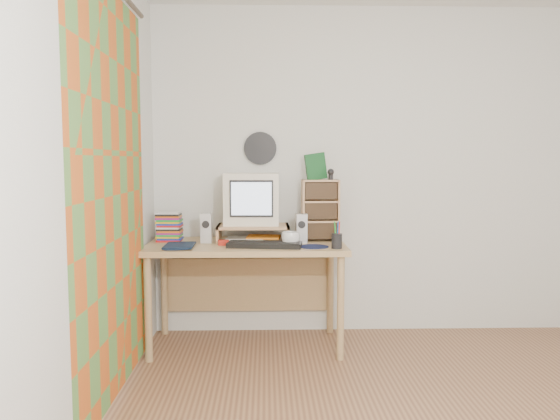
{
  "coord_description": "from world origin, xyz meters",
  "views": [
    {
      "loc": [
        -0.89,
        -2.46,
        1.34
      ],
      "look_at": [
        -0.79,
        1.33,
        0.99
      ],
      "focal_mm": 35.0,
      "sensor_mm": 36.0,
      "label": 1
    }
  ],
  "objects": [
    {
      "name": "pen_cup",
      "position": [
        -0.41,
        1.14,
        0.82
      ],
      "size": [
        0.09,
        0.09,
        0.14
      ],
      "primitive_type": null,
      "rotation": [
        0.0,
        0.0,
        0.31
      ],
      "color": "black",
      "rests_on": "desk"
    },
    {
      "name": "left_wall",
      "position": [
        -1.75,
        0.0,
        1.25
      ],
      "size": [
        0.0,
        3.5,
        3.5
      ],
      "primitive_type": "plane",
      "rotation": [
        1.57,
        0.0,
        1.57
      ],
      "color": "white",
      "rests_on": "floor"
    },
    {
      "name": "mug",
      "position": [
        -0.72,
        1.24,
        0.8
      ],
      "size": [
        0.15,
        0.15,
        0.1
      ],
      "primitive_type": "imported",
      "rotation": [
        0.0,
        0.0,
        -0.19
      ],
      "color": "white",
      "rests_on": "desk"
    },
    {
      "name": "webcam",
      "position": [
        -0.42,
        1.46,
        1.24
      ],
      "size": [
        0.05,
        0.05,
        0.08
      ],
      "primitive_type": null,
      "rotation": [
        0.0,
        0.0,
        -0.14
      ],
      "color": "black",
      "rests_on": "cd_rack"
    },
    {
      "name": "speaker_right",
      "position": [
        -0.63,
        1.4,
        0.85
      ],
      "size": [
        0.09,
        0.09,
        0.21
      ],
      "primitive_type": "cube",
      "rotation": [
        0.0,
        0.0,
        0.1
      ],
      "color": "silver",
      "rests_on": "desk"
    },
    {
      "name": "game_box",
      "position": [
        -0.52,
        1.51,
        1.29
      ],
      "size": [
        0.15,
        0.07,
        0.19
      ],
      "primitive_type": "cube",
      "rotation": [
        0.0,
        0.0,
        0.24
      ],
      "color": "#164F24",
      "rests_on": "cd_rack"
    },
    {
      "name": "diary",
      "position": [
        -1.57,
        1.21,
        0.77
      ],
      "size": [
        0.24,
        0.18,
        0.05
      ],
      "primitive_type": "imported",
      "rotation": [
        0.0,
        0.0,
        0.01
      ],
      "color": "#0D1A32",
      "rests_on": "desk"
    },
    {
      "name": "crt_monitor",
      "position": [
        -0.99,
        1.53,
        1.06
      ],
      "size": [
        0.4,
        0.4,
        0.37
      ],
      "primitive_type": "cube",
      "rotation": [
        0.0,
        0.0,
        -0.03
      ],
      "color": "silver",
      "rests_on": "monitor_riser"
    },
    {
      "name": "back_wall",
      "position": [
        0.0,
        1.75,
        1.25
      ],
      "size": [
        3.5,
        0.0,
        3.5
      ],
      "primitive_type": "plane",
      "rotation": [
        1.57,
        0.0,
        0.0
      ],
      "color": "white",
      "rests_on": "floor"
    },
    {
      "name": "mousepad",
      "position": [
        -0.56,
        1.21,
        0.75
      ],
      "size": [
        0.21,
        0.21,
        0.0
      ],
      "primitive_type": "cylinder",
      "rotation": [
        0.0,
        0.0,
        0.04
      ],
      "color": "#101835",
      "rests_on": "desk"
    },
    {
      "name": "keyboard",
      "position": [
        -0.9,
        1.21,
        0.77
      ],
      "size": [
        0.52,
        0.24,
        0.03
      ],
      "primitive_type": "cube",
      "rotation": [
        0.0,
        0.0,
        -0.14
      ],
      "color": "black",
      "rests_on": "desk"
    },
    {
      "name": "red_box",
      "position": [
        -1.18,
        1.3,
        0.77
      ],
      "size": [
        0.08,
        0.06,
        0.04
      ],
      "primitive_type": "cube",
      "rotation": [
        0.0,
        0.0,
        0.16
      ],
      "color": "#B11F12",
      "rests_on": "desk"
    },
    {
      "name": "papers",
      "position": [
        -0.98,
        1.47,
        0.77
      ],
      "size": [
        0.29,
        0.23,
        0.04
      ],
      "primitive_type": null,
      "rotation": [
        0.0,
        0.0,
        -0.11
      ],
      "color": "silver",
      "rests_on": "desk"
    },
    {
      "name": "dvd_stack",
      "position": [
        -1.59,
        1.5,
        0.87
      ],
      "size": [
        0.18,
        0.13,
        0.24
      ],
      "primitive_type": null,
      "rotation": [
        0.0,
        0.0,
        -0.04
      ],
      "color": "brown",
      "rests_on": "desk"
    },
    {
      "name": "curtain",
      "position": [
        -1.71,
        0.48,
        1.15
      ],
      "size": [
        0.0,
        2.2,
        2.2
      ],
      "primitive_type": "plane",
      "rotation": [
        1.57,
        0.0,
        1.57
      ],
      "color": "#C2551B",
      "rests_on": "left_wall"
    },
    {
      "name": "desk",
      "position": [
        -1.03,
        1.44,
        0.62
      ],
      "size": [
        1.4,
        0.7,
        0.75
      ],
      "color": "tan",
      "rests_on": "floor"
    },
    {
      "name": "wall_disc",
      "position": [
        -0.93,
        1.73,
        1.43
      ],
      "size": [
        0.25,
        0.02,
        0.25
      ],
      "primitive_type": "cylinder",
      "rotation": [
        1.57,
        0.0,
        0.0
      ],
      "color": "black",
      "rests_on": "back_wall"
    },
    {
      "name": "monitor_riser",
      "position": [
        -0.98,
        1.48,
        0.84
      ],
      "size": [
        0.52,
        0.3,
        0.12
      ],
      "color": "tan",
      "rests_on": "desk"
    },
    {
      "name": "speaker_left",
      "position": [
        -1.31,
        1.42,
        0.85
      ],
      "size": [
        0.08,
        0.08,
        0.21
      ],
      "primitive_type": "cube",
      "rotation": [
        0.0,
        0.0,
        0.01
      ],
      "color": "silver",
      "rests_on": "desk"
    },
    {
      "name": "cd_rack",
      "position": [
        -0.49,
        1.5,
        0.97
      ],
      "size": [
        0.27,
        0.15,
        0.45
      ],
      "primitive_type": "cube",
      "rotation": [
        0.0,
        0.0,
        0.04
      ],
      "color": "tan",
      "rests_on": "desk"
    }
  ]
}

